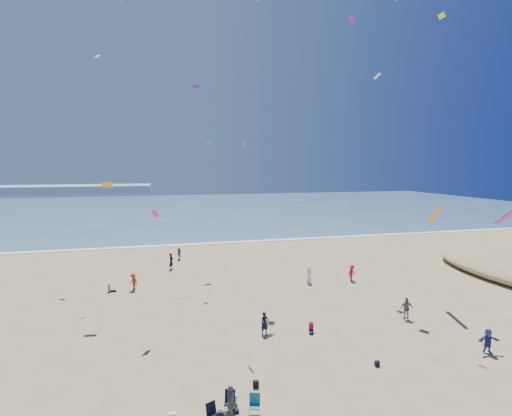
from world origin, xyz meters
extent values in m
cube|color=#476B84|center=(0.00, 95.00, 0.03)|extent=(220.00, 100.00, 0.06)
cube|color=white|center=(0.00, 45.00, 0.04)|extent=(220.00, 1.20, 0.08)
cube|color=#7A8EA8|center=(-60.00, 170.00, 1.60)|extent=(110.00, 20.00, 3.20)
imported|color=black|center=(3.49, 11.27, 0.81)|extent=(0.66, 0.51, 1.61)
imported|color=slate|center=(15.00, 11.22, 0.86)|extent=(1.07, 0.60, 1.72)
imported|color=#9C3516|center=(-6.02, 24.18, 0.81)|extent=(1.14, 1.19, 1.62)
imported|color=white|center=(11.20, 22.02, 0.86)|extent=(0.62, 0.89, 1.73)
imported|color=slate|center=(-0.69, 2.35, 0.89)|extent=(0.81, 1.13, 1.78)
imported|color=#375799|center=(-0.94, 35.71, 0.75)|extent=(0.55, 1.42, 1.51)
imported|color=black|center=(-2.13, 31.08, 0.94)|extent=(0.74, 0.82, 1.88)
imported|color=#B71A30|center=(15.86, 21.69, 0.84)|extent=(1.24, 1.04, 1.67)
imported|color=navy|center=(16.58, 4.96, 0.80)|extent=(1.53, 0.71, 1.59)
cube|color=black|center=(1.17, 4.82, 0.19)|extent=(0.30, 0.22, 0.38)
cube|color=black|center=(8.78, 5.21, 0.17)|extent=(0.28, 0.18, 0.34)
cube|color=white|center=(-9.73, 35.70, 24.49)|extent=(0.80, 0.81, 0.46)
cube|color=purple|center=(2.64, 13.85, 13.60)|extent=(0.24, 0.80, 0.47)
cube|color=yellow|center=(21.55, 17.03, 25.32)|extent=(0.34, 0.87, 0.39)
cube|color=purple|center=(1.04, 31.64, 20.83)|extent=(0.83, 0.70, 0.45)
cube|color=gold|center=(-7.55, 19.57, 10.39)|extent=(0.86, 0.25, 0.45)
cube|color=silver|center=(16.72, 19.43, 20.32)|extent=(0.81, 0.81, 0.49)
cube|color=#0B77C3|center=(2.56, 31.71, 14.55)|extent=(0.72, 0.40, 0.36)
cube|color=green|center=(-6.75, 33.43, 29.99)|extent=(0.37, 0.51, 0.37)
cube|color=#E71D51|center=(-3.83, 14.88, 8.45)|extent=(0.62, 0.83, 0.52)
cube|color=purple|center=(18.10, 27.39, 28.23)|extent=(0.60, 0.67, 0.62)
cube|color=orange|center=(19.40, 14.08, 7.68)|extent=(0.35, 2.64, 1.87)
camera|label=1|loc=(-3.96, -14.99, 12.03)|focal=28.00mm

